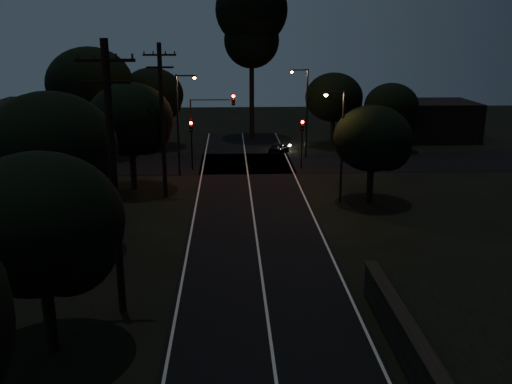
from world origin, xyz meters
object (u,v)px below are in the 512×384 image
streetlight_a (180,118)px  streetlight_c (340,139)px  utility_pole_mid (114,177)px  streetlight_b (305,107)px  utility_pole_far (162,119)px  signal_right (302,135)px  tall_pine (252,20)px  signal_left (191,136)px  signal_mast (211,118)px  car (279,148)px

streetlight_a → streetlight_c: (11.14, -8.00, -0.29)m
utility_pole_mid → streetlight_b: (11.31, 29.00, -1.10)m
utility_pole_mid → streetlight_c: utility_pole_mid is taller
streetlight_b → utility_pole_far: bearing=-133.3°
utility_pole_far → streetlight_c: size_ratio=1.40×
utility_pole_mid → signal_right: 27.30m
tall_pine → signal_left: size_ratio=4.16×
tall_pine → signal_mast: tall_pine is taller
streetlight_a → signal_left: bearing=70.4°
signal_left → signal_right: bearing=0.0°
signal_right → streetlight_b: 4.45m
streetlight_a → streetlight_b: 12.19m
signal_right → signal_mast: bearing=180.0°
utility_pole_far → tall_pine: 24.99m
streetlight_b → streetlight_c: (0.52, -14.00, -0.29)m
signal_right → car: bearing=103.1°
streetlight_b → signal_mast: bearing=-154.0°
signal_mast → signal_left: bearing=-179.9°
signal_right → car: (-1.40, 6.01, -2.31)m
signal_left → signal_mast: signal_mast is taller
signal_right → signal_mast: signal_mast is taller
signal_mast → car: signal_mast is taller
streetlight_a → utility_pole_mid: bearing=-91.7°
streetlight_a → tall_pine: bearing=69.6°
utility_pole_mid → car: 32.75m
tall_pine → streetlight_a: size_ratio=2.13×
tall_pine → signal_right: 18.11m
tall_pine → signal_left: 18.61m
utility_pole_mid → utility_pole_far: bearing=90.0°
car → signal_right: bearing=128.0°
tall_pine → car: (2.20, -9.00, -11.78)m
signal_mast → streetlight_c: (8.74, -9.99, 0.01)m
signal_right → signal_mast: (-7.51, 0.00, 1.50)m
streetlight_c → car: size_ratio=2.42×
tall_pine → streetlight_b: bearing=-68.6°
signal_left → utility_pole_mid: bearing=-93.2°
tall_pine → car: bearing=-76.3°
tall_pine → signal_right: bearing=-76.5°
streetlight_a → car: streetlight_a is taller
car → streetlight_c: bearing=124.2°
streetlight_b → car: (-2.11, 2.00, -4.11)m
streetlight_a → streetlight_b: (10.61, 6.00, 0.00)m
tall_pine → signal_right: (3.60, -15.01, -9.47)m
streetlight_b → car: 5.03m
tall_pine → utility_pole_mid: bearing=-99.9°
signal_left → signal_right: 9.20m
tall_pine → streetlight_c: (4.83, -25.00, -7.96)m
signal_mast → streetlight_a: streetlight_a is taller
utility_pole_far → signal_right: bearing=37.0°
streetlight_b → car: streetlight_b is taller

